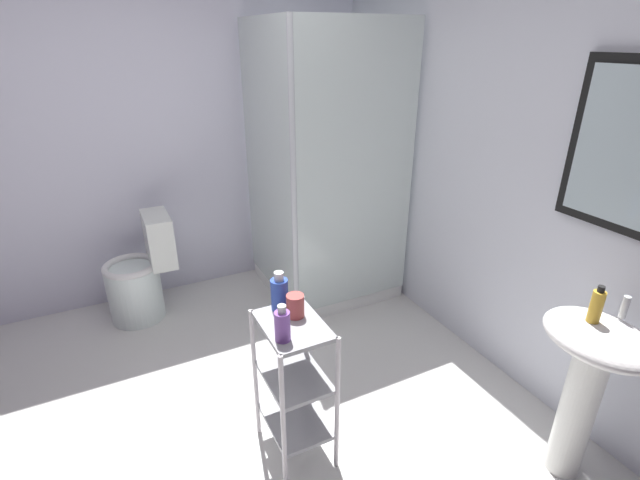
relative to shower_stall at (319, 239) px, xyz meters
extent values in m
cube|color=silver|center=(1.21, -1.22, -0.47)|extent=(4.20, 4.20, 0.02)
cube|color=silver|center=(1.21, 0.63, 0.79)|extent=(4.20, 0.10, 2.50)
cube|color=black|center=(1.77, 0.56, 1.00)|extent=(0.56, 0.03, 0.72)
cube|color=silver|center=(1.77, 0.54, 1.00)|extent=(0.48, 0.01, 0.64)
cube|color=silver|center=(-0.64, -1.22, 0.79)|extent=(0.10, 4.20, 2.50)
cube|color=white|center=(-0.10, 0.10, -0.41)|extent=(0.90, 0.90, 0.10)
cube|color=silver|center=(-0.10, -0.35, 0.59)|extent=(0.90, 0.02, 1.90)
cube|color=silver|center=(0.35, 0.10, 0.59)|extent=(0.02, 0.90, 1.90)
cylinder|color=silver|center=(0.35, -0.35, 0.59)|extent=(0.04, 0.04, 1.90)
cylinder|color=silver|center=(-0.10, 0.10, -0.36)|extent=(0.08, 0.08, 0.00)
cylinder|color=white|center=(1.98, 0.30, -0.12)|extent=(0.15, 0.15, 0.68)
ellipsoid|color=white|center=(1.98, 0.30, 0.28)|extent=(0.46, 0.37, 0.13)
cylinder|color=silver|center=(1.98, 0.42, 0.40)|extent=(0.03, 0.03, 0.10)
cylinder|color=white|center=(-0.27, -1.34, -0.26)|extent=(0.37, 0.37, 0.40)
torus|color=white|center=(-0.27, -1.34, -0.05)|extent=(0.37, 0.37, 0.04)
cube|color=white|center=(-0.27, -1.13, 0.12)|extent=(0.35, 0.17, 0.36)
cylinder|color=silver|center=(1.14, -0.92, -0.09)|extent=(0.02, 0.02, 0.74)
cylinder|color=silver|center=(1.50, -0.92, -0.09)|extent=(0.02, 0.02, 0.74)
cylinder|color=silver|center=(1.14, -0.66, -0.09)|extent=(0.02, 0.02, 0.74)
cylinder|color=silver|center=(1.50, -0.66, -0.09)|extent=(0.02, 0.02, 0.74)
cube|color=#99999E|center=(1.32, -0.79, -0.28)|extent=(0.36, 0.26, 0.02)
cube|color=#99999E|center=(1.32, -0.79, -0.01)|extent=(0.36, 0.26, 0.02)
cube|color=#99999E|center=(1.32, -0.79, 0.27)|extent=(0.36, 0.26, 0.02)
cylinder|color=gold|center=(1.95, 0.29, 0.42)|extent=(0.05, 0.05, 0.14)
cylinder|color=black|center=(1.95, 0.29, 0.50)|extent=(0.03, 0.03, 0.03)
cylinder|color=purple|center=(1.41, -0.87, 0.34)|extent=(0.07, 0.07, 0.13)
cylinder|color=silver|center=(1.41, -0.87, 0.42)|extent=(0.04, 0.04, 0.03)
cylinder|color=#2C4BB6|center=(1.18, -0.79, 0.35)|extent=(0.08, 0.08, 0.15)
cylinder|color=white|center=(1.18, -0.79, 0.44)|extent=(0.04, 0.04, 0.04)
cylinder|color=#B24742|center=(1.27, -0.75, 0.33)|extent=(0.08, 0.08, 0.11)
camera|label=1|loc=(2.86, -1.42, 1.42)|focal=25.72mm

